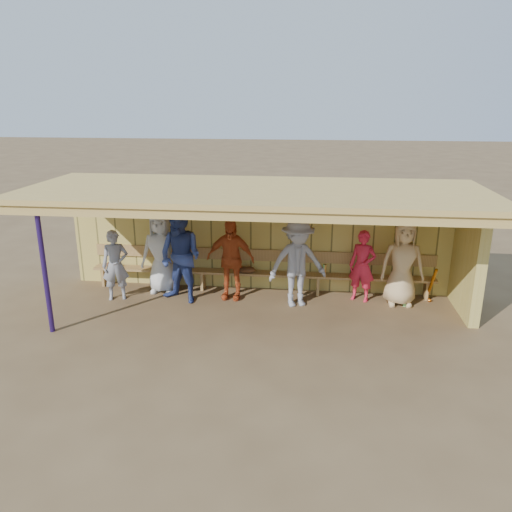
{
  "coord_description": "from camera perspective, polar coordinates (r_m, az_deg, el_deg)",
  "views": [
    {
      "loc": [
        1.14,
        -9.31,
        4.12
      ],
      "look_at": [
        0.0,
        0.35,
        1.05
      ],
      "focal_mm": 35.0,
      "sensor_mm": 36.0,
      "label": 1
    }
  ],
  "objects": [
    {
      "name": "player_d",
      "position": [
        10.57,
        -2.95,
        -0.37
      ],
      "size": [
        1.05,
        0.5,
        1.75
      ],
      "primitive_type": "imported",
      "rotation": [
        0.0,
        0.0,
        -0.07
      ],
      "color": "#B9471D",
      "rests_on": "ground"
    },
    {
      "name": "player_a",
      "position": [
        10.96,
        -15.76,
        -1.03
      ],
      "size": [
        0.64,
        0.52,
        1.51
      ],
      "primitive_type": "imported",
      "rotation": [
        0.0,
        0.0,
        0.33
      ],
      "color": "gray",
      "rests_on": "ground"
    },
    {
      "name": "ground",
      "position": [
        10.24,
        -0.23,
        -6.2
      ],
      "size": [
        90.0,
        90.0,
        0.0
      ],
      "primitive_type": "plane",
      "color": "brown",
      "rests_on": "ground"
    },
    {
      "name": "player_g",
      "position": [
        10.71,
        12.05,
        -1.15
      ],
      "size": [
        0.65,
        0.53,
        1.52
      ],
      "primitive_type": "imported",
      "rotation": [
        0.0,
        0.0,
        -0.35
      ],
      "color": "red",
      "rests_on": "ground"
    },
    {
      "name": "dugout_structure",
      "position": [
        10.31,
        2.37,
        3.9
      ],
      "size": [
        8.8,
        3.2,
        2.5
      ],
      "color": "tan",
      "rests_on": "ground"
    },
    {
      "name": "player_h",
      "position": [
        10.67,
        16.39,
        -0.79
      ],
      "size": [
        0.9,
        0.6,
        1.8
      ],
      "primitive_type": "imported",
      "rotation": [
        0.0,
        0.0,
        0.03
      ],
      "color": "tan",
      "rests_on": "ground"
    },
    {
      "name": "player_e",
      "position": [
        10.2,
        4.76,
        -0.76
      ],
      "size": [
        1.36,
        1.06,
        1.86
      ],
      "primitive_type": "imported",
      "rotation": [
        0.0,
        0.0,
        0.34
      ],
      "color": "gray",
      "rests_on": "ground"
    },
    {
      "name": "bench",
      "position": [
        11.08,
        0.46,
        -1.39
      ],
      "size": [
        7.6,
        0.34,
        0.93
      ],
      "color": "#AE854A",
      "rests_on": "ground"
    },
    {
      "name": "dugout_equipment",
      "position": [
        11.03,
        -2.09,
        -1.7
      ],
      "size": [
        7.24,
        0.62,
        0.8
      ],
      "color": "#C77217",
      "rests_on": "ground"
    },
    {
      "name": "player_c",
      "position": [
        10.47,
        -8.62,
        -0.06
      ],
      "size": [
        1.18,
        1.07,
        1.98
      ],
      "primitive_type": "imported",
      "rotation": [
        0.0,
        0.0,
        -0.4
      ],
      "color": "navy",
      "rests_on": "ground"
    },
    {
      "name": "player_b",
      "position": [
        11.11,
        -10.76,
        0.4
      ],
      "size": [
        0.92,
        0.62,
        1.82
      ],
      "primitive_type": "imported",
      "rotation": [
        0.0,
        0.0,
        -0.05
      ],
      "color": "silver",
      "rests_on": "ground"
    }
  ]
}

